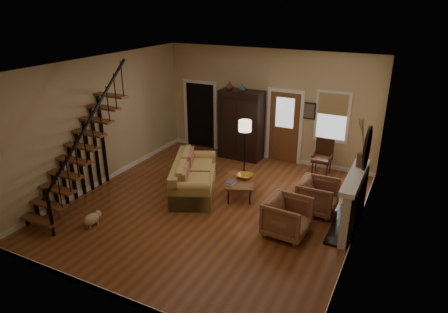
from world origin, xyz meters
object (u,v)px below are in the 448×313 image
at_px(armoire, 241,125).
at_px(sofa, 194,177).
at_px(coffee_table, 240,187).
at_px(floor_lamp, 245,147).
at_px(armchair_right, 318,196).
at_px(armchair_left, 287,217).
at_px(side_chair, 322,158).

distance_m(armoire, sofa, 2.75).
relative_size(coffee_table, floor_lamp, 0.72).
relative_size(armchair_right, floor_lamp, 0.56).
bearing_deg(coffee_table, armchair_left, -36.29).
relative_size(armoire, side_chair, 2.06).
bearing_deg(armchair_right, side_chair, 11.58).
distance_m(sofa, armchair_right, 3.08).
bearing_deg(armchair_left, sofa, 76.35).
bearing_deg(armchair_right, armoire, 52.58).
relative_size(armoire, sofa, 0.94).
bearing_deg(coffee_table, armoire, 113.98).
xyz_separation_m(armchair_right, side_chair, (-0.42, 2.09, 0.12)).
xyz_separation_m(coffee_table, side_chair, (1.51, 2.14, 0.30)).
bearing_deg(coffee_table, floor_lamp, 109.58).
xyz_separation_m(armchair_left, armchair_right, (0.33, 1.22, -0.01)).
relative_size(coffee_table, armchair_right, 1.29).
relative_size(sofa, armchair_left, 2.54).
relative_size(sofa, armchair_right, 2.60).
height_order(armoire, armchair_left, armoire).
relative_size(coffee_table, side_chair, 1.09).
bearing_deg(sofa, floor_lamp, 43.20).
relative_size(sofa, floor_lamp, 1.45).
bearing_deg(side_chair, sofa, -136.79).
relative_size(armchair_left, floor_lamp, 0.57).
xyz_separation_m(coffee_table, armchair_left, (1.61, -1.18, 0.19)).
bearing_deg(armchair_left, floor_lamp, 43.38).
distance_m(armoire, coffee_table, 2.69).
distance_m(coffee_table, armchair_right, 1.94).
distance_m(armchair_left, armchair_right, 1.27).
xyz_separation_m(coffee_table, floor_lamp, (-0.46, 1.29, 0.56)).
bearing_deg(armoire, sofa, -91.82).
xyz_separation_m(armoire, armchair_right, (2.97, -2.29, -0.66)).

